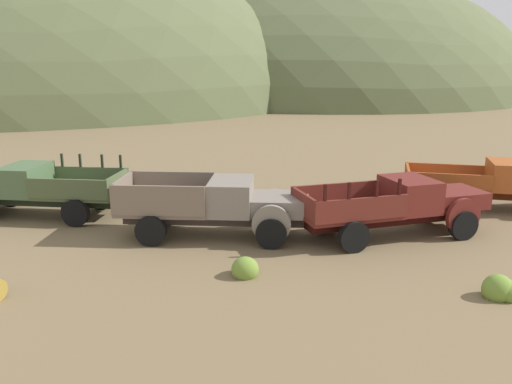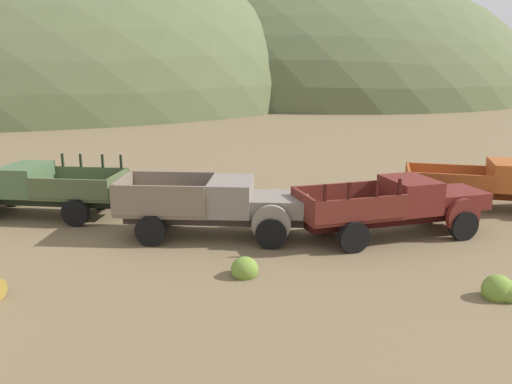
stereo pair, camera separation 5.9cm
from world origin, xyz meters
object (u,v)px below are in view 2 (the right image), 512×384
at_px(truck_primer_gray, 226,206).
at_px(truck_oxblood, 406,205).
at_px(truck_oxide_orange, 506,185).
at_px(truck_weathered_green, 30,189).

bearing_deg(truck_primer_gray, truck_oxblood, 5.38).
xyz_separation_m(truck_oxblood, truck_oxide_orange, (4.90, 2.48, -0.01)).
distance_m(truck_weathered_green, truck_oxide_orange, 17.91).
bearing_deg(truck_oxblood, truck_primer_gray, 164.46).
bearing_deg(truck_weathered_green, truck_primer_gray, 169.04).
bearing_deg(truck_oxide_orange, truck_primer_gray, -150.44).
xyz_separation_m(truck_weathered_green, truck_oxide_orange, (17.88, -1.04, -0.01)).
height_order(truck_oxblood, truck_oxide_orange, truck_oxblood).
distance_m(truck_oxblood, truck_oxide_orange, 5.50).
distance_m(truck_weathered_green, truck_oxblood, 13.45).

